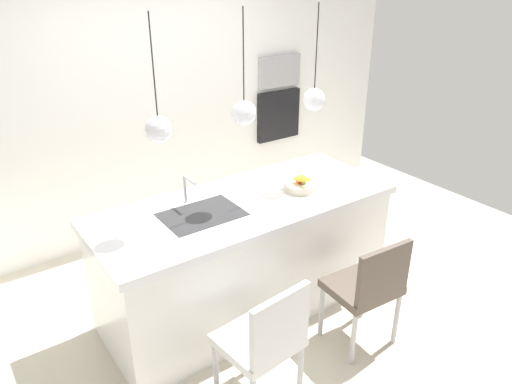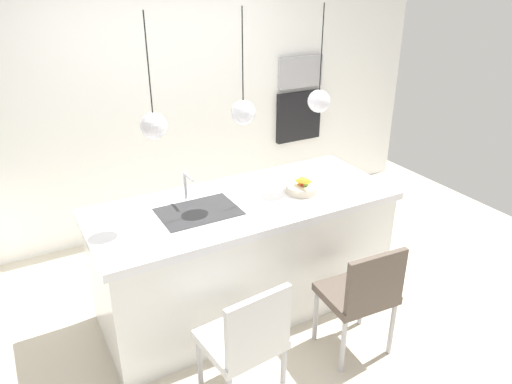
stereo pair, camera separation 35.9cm
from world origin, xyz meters
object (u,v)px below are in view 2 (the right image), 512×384
Objects in this scene: chair_middle at (362,293)px; fruit_bowl at (302,186)px; microwave at (300,72)px; chair_near at (246,339)px; oven at (298,116)px.

fruit_bowl is at bearing 88.43° from chair_middle.
fruit_bowl is 0.50× the size of microwave.
chair_near is at bearing -138.99° from fruit_bowl.
fruit_bowl is 0.30× the size of chair_near.
oven is at bearing 66.26° from chair_middle.
chair_near is at bearing -128.76° from oven.
oven is 0.64× the size of chair_middle.
oven reaches higher than fruit_bowl.
microwave is (1.05, 1.66, 0.49)m from fruit_bowl.
fruit_bowl is at bearing -122.47° from microwave.
chair_near is at bearing -128.76° from microwave.
oven is (0.00, 0.00, -0.50)m from microwave.
oven is 0.63× the size of chair_near.
microwave reaches higher than chair_middle.
chair_middle is at bearing -113.74° from microwave.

